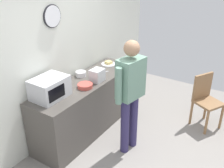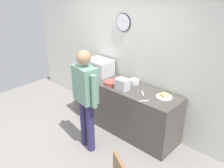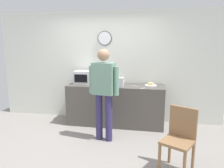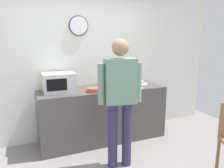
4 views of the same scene
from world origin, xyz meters
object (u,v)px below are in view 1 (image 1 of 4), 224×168
Objects in this scene: toaster at (97,75)px; wooden_chair at (205,98)px; microwave at (50,88)px; salad_bowl at (81,74)px; fork_utensil at (104,72)px; spoon_utensil at (119,71)px; person_standing at (130,90)px; cereal_bowl at (85,86)px; sandwich_plate at (109,64)px.

toaster is 0.23× the size of wooden_chair.
microwave is 0.53× the size of wooden_chair.
salad_bowl is at bearing 7.34° from microwave.
fork_utensil is at bearing 115.43° from wooden_chair.
salad_bowl is 0.19× the size of wooden_chair.
spoon_utensil is at bearing -39.85° from salad_bowl.
fork_utensil is 0.10× the size of person_standing.
person_standing reaches higher than salad_bowl.
spoon_utensil is (0.82, -0.11, -0.03)m from cereal_bowl.
spoon_utensil is at bearing -7.77° from cereal_bowl.
cereal_bowl reaches higher than fork_utensil.
sandwich_plate is at bearing 47.52° from person_standing.
salad_bowl is 1.02× the size of fork_utensil.
sandwich_plate is 1.57× the size of fork_utensil.
toaster is 0.72m from person_standing.
wooden_chair is (1.11, -1.82, -0.44)m from salad_bowl.
toaster reaches higher than spoon_utensil.
person_standing is 1.86× the size of wooden_chair.
cereal_bowl is at bearing 172.23° from spoon_utensil.
salad_bowl reaches higher than cereal_bowl.
fork_utensil is (0.35, -0.22, -0.04)m from salad_bowl.
person_standing reaches higher than sandwich_plate.
toaster reaches higher than salad_bowl.
salad_bowl is 0.10× the size of person_standing.
cereal_bowl is at bearing 176.81° from toaster.
salad_bowl is 0.44m from cereal_bowl.
person_standing is at bearing -138.90° from spoon_utensil.
toaster is 1.29× the size of fork_utensil.
toaster reaches higher than cereal_bowl.
microwave reaches higher than fork_utensil.
salad_bowl is 0.75× the size of cereal_bowl.
fork_utensil is at bearing 57.51° from person_standing.
microwave reaches higher than cereal_bowl.
microwave is 1.17m from fork_utensil.
sandwich_plate is at bearing -8.03° from salad_bowl.
cereal_bowl reaches higher than spoon_utensil.
salad_bowl is 0.68m from spoon_utensil.
microwave is 1.87× the size of sandwich_plate.
cereal_bowl is at bearing -23.20° from microwave.
cereal_bowl is 1.06× the size of toaster.
microwave is at bearing 163.71° from toaster.
sandwich_plate is at bearing 19.21° from toaster.
toaster is (-0.69, -0.24, 0.08)m from sandwich_plate.
toaster is 1.29× the size of spoon_utensil.
salad_bowl is 2.18m from wooden_chair.
salad_bowl reaches higher than fork_utensil.
toaster is at bearing -161.24° from fork_utensil.
person_standing is at bearing -103.49° from toaster.
sandwich_plate is 0.74m from toaster.
microwave is 0.82m from salad_bowl.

